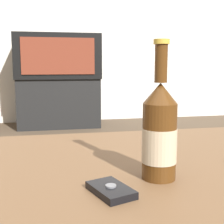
% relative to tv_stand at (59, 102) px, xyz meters
% --- Properties ---
extents(back_wall, '(8.00, 0.05, 2.60)m').
position_rel_tv_stand_xyz_m(back_wall, '(0.09, 0.31, 1.04)').
color(back_wall, beige).
rests_on(back_wall, ground_plane).
extents(coffee_table, '(1.38, 0.85, 0.41)m').
position_rel_tv_stand_xyz_m(coffee_table, '(0.09, -2.71, 0.11)').
color(coffee_table, brown).
rests_on(coffee_table, ground_plane).
extents(tv_stand, '(0.84, 0.47, 0.51)m').
position_rel_tv_stand_xyz_m(tv_stand, '(0.00, 0.00, 0.00)').
color(tv_stand, black).
rests_on(tv_stand, ground_plane).
extents(television, '(0.86, 0.53, 0.45)m').
position_rel_tv_stand_xyz_m(television, '(0.00, -0.00, 0.48)').
color(television, black).
rests_on(television, tv_stand).
extents(beer_bottle, '(0.07, 0.07, 0.29)m').
position_rel_tv_stand_xyz_m(beer_bottle, '(0.13, -2.76, 0.26)').
color(beer_bottle, '#47280F').
rests_on(beer_bottle, coffee_table).
extents(cell_phone, '(0.09, 0.11, 0.02)m').
position_rel_tv_stand_xyz_m(cell_phone, '(0.02, -2.82, 0.17)').
color(cell_phone, black).
rests_on(cell_phone, coffee_table).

